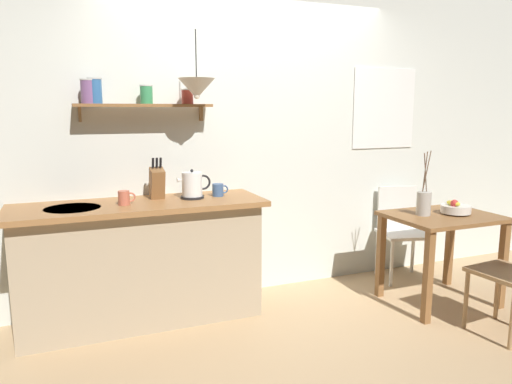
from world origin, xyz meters
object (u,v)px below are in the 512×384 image
Objects in this scene: twig_vase at (424,203)px; knife_block at (157,182)px; electric_kettle at (193,185)px; coffee_mug_spare at (218,190)px; fruit_bowl at (455,208)px; pendant_lamp at (197,89)px; dining_chair_far at (401,227)px; coffee_mug_by_sink at (124,198)px; dining_table at (442,231)px.

knife_block is at bearing 163.45° from twig_vase.
electric_kettle is 2.02× the size of coffee_mug_spare.
fruit_bowl is at bearing -16.28° from knife_block.
knife_block is at bearing 152.49° from pendant_lamp.
electric_kettle is (-2.05, 0.59, 0.22)m from fruit_bowl.
fruit_bowl is 0.48× the size of pendant_lamp.
fruit_bowl is at bearing -18.27° from coffee_mug_spare.
twig_vase reaches higher than electric_kettle.
fruit_bowl is at bearing -16.11° from electric_kettle.
coffee_mug_by_sink reaches higher than dining_chair_far.
pendant_lamp is (0.29, -0.15, 0.70)m from knife_block.
twig_vase reaches higher than dining_chair_far.
fruit_bowl is at bearing -89.05° from dining_chair_far.
dining_chair_far is (0.09, 0.63, -0.12)m from dining_table.
knife_block is at bearing 29.52° from coffee_mug_by_sink.
electric_kettle is at bearing -178.35° from dining_chair_far.
twig_vase reaches higher than knife_block.
twig_vase is at bearing -114.07° from dining_chair_far.
electric_kettle is at bearing 163.89° from fruit_bowl.
dining_chair_far is 2.36m from knife_block.
coffee_mug_spare is at bearing 161.73° from fruit_bowl.
dining_chair_far is at bearing 3.60° from pendant_lamp.
electric_kettle is (-2.03, -0.06, 0.53)m from dining_chair_far.
electric_kettle is at bearing 163.71° from dining_table.
coffee_mug_spare reaches higher than fruit_bowl.
dining_table is 2.53m from coffee_mug_by_sink.
coffee_mug_spare is at bearing -8.06° from knife_block.
dining_table is 0.99× the size of dining_chair_far.
dining_chair_far is 2.10m from electric_kettle.
electric_kettle reaches higher than dining_table.
coffee_mug_spare is (-1.82, -0.04, 0.48)m from dining_chair_far.
twig_vase is at bearing 164.85° from dining_table.
twig_vase is 4.03× the size of coffee_mug_spare.
knife_block reaches higher than electric_kettle.
pendant_lamp is (0.55, -0.00, 0.77)m from coffee_mug_by_sink.
coffee_mug_spare is (-1.84, 0.61, 0.17)m from fruit_bowl.
twig_vase is (-0.17, 0.04, 0.24)m from dining_table.
dining_table is at bearing -15.15° from twig_vase.
coffee_mug_spare is (0.47, -0.07, -0.08)m from knife_block.
fruit_bowl reaches higher than dining_table.
pendant_lamp is at bearing -27.51° from knife_block.
fruit_bowl is 0.75× the size of knife_block.
knife_block is (-2.03, 0.60, 0.20)m from twig_vase.
knife_block is (-2.29, 0.02, 0.55)m from dining_chair_far.
dining_chair_far is at bearing 81.42° from dining_table.
dining_table is at bearing -14.66° from pendant_lamp.
fruit_bowl is 1.94m from coffee_mug_spare.
dining_table is 6.95× the size of coffee_mug_by_sink.
pendant_lamp is (-1.75, 0.45, 0.89)m from twig_vase.
knife_block is 0.77m from pendant_lamp.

